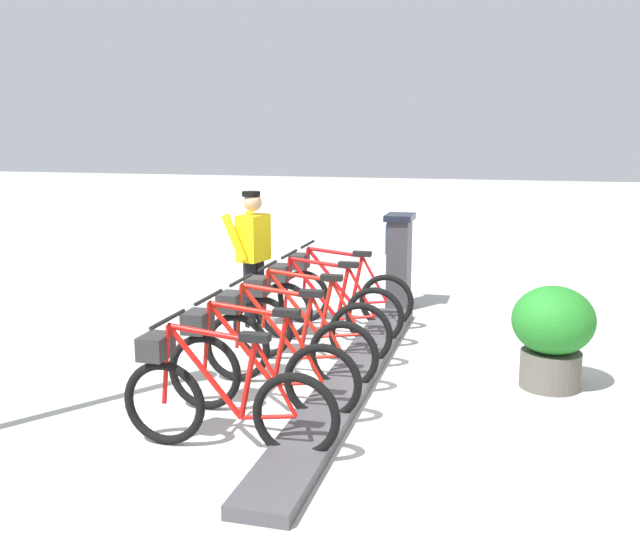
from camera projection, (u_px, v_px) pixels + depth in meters
name	position (u px, v px, depth m)	size (l,w,h in m)	color
ground_plane	(351.00, 384.00, 7.01)	(60.00, 60.00, 0.00)	#B9BAB5
dock_rail_base	(351.00, 379.00, 7.00)	(0.44, 5.32, 0.10)	#47474C
payment_kiosk	(399.00, 260.00, 9.89)	(0.36, 0.52, 1.28)	#38383D
bike_docked_0	(338.00, 291.00, 9.04)	(1.72, 0.54, 1.02)	black
bike_docked_1	(323.00, 305.00, 8.33)	(1.72, 0.54, 1.02)	black
bike_docked_2	(304.00, 322.00, 7.61)	(1.72, 0.54, 1.02)	black
bike_docked_3	(281.00, 341.00, 6.90)	(1.72, 0.54, 1.02)	black
bike_docked_4	(254.00, 366.00, 6.19)	(1.72, 0.54, 1.02)	black
bike_docked_5	(219.00, 397.00, 5.47)	(1.72, 0.54, 1.02)	black
worker_near_rack	(253.00, 253.00, 8.91)	(0.55, 0.68, 1.66)	white
planter_bush	(553.00, 332.00, 6.82)	(0.76, 0.76, 0.97)	#59544C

